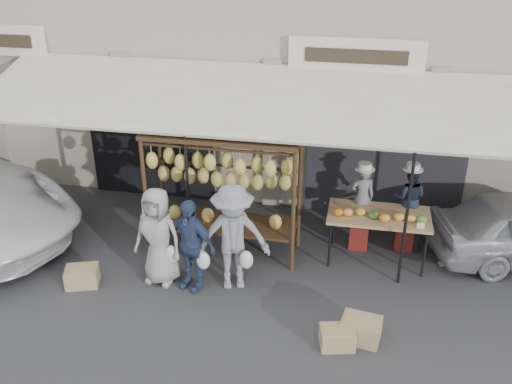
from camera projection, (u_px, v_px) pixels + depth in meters
ground_plane at (233, 307)px, 8.74m from camera, size 90.00×90.00×0.00m
awning at (261, 101)px, 9.58m from camera, size 10.00×2.35×2.92m
banana_rack at (222, 171)px, 9.46m from camera, size 2.60×0.90×2.24m
produce_table at (379, 217)px, 9.49m from camera, size 1.70×0.90×1.04m
vendor_left at (362, 196)px, 9.86m from camera, size 0.45×0.33×1.11m
vendor_right at (409, 198)px, 9.82m from camera, size 0.61×0.50×1.14m
customer_left at (158, 236)px, 9.02m from camera, size 0.88×0.65×1.65m
customer_mid at (190, 245)px, 8.89m from camera, size 0.99×0.65×1.56m
customer_right at (233, 238)px, 8.85m from camera, size 1.30×0.97×1.79m
stool_left at (359, 235)px, 10.21m from camera, size 0.39×0.39×0.46m
stool_right at (404, 237)px, 10.17m from camera, size 0.38×0.38×0.44m
crate_near_a at (337, 338)px, 7.91m from camera, size 0.54×0.45×0.28m
crate_near_b at (361, 329)px, 8.03m from camera, size 0.61×0.50×0.33m
crate_far at (82, 276)px, 9.21m from camera, size 0.60×0.53×0.30m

